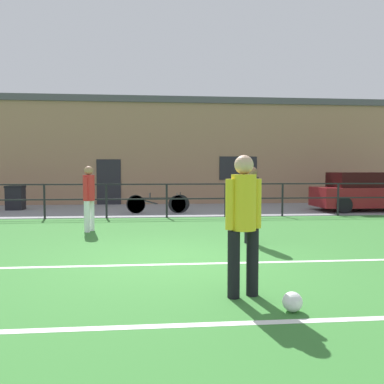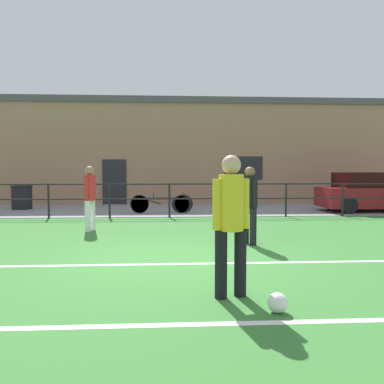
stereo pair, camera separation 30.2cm
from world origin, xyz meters
TOP-DOWN VIEW (x-y plane):
  - ground at (0.00, 0.00)m, footprint 60.00×44.00m
  - field_line_touchline at (0.00, -0.41)m, footprint 36.00×0.11m
  - field_line_hash at (0.00, -2.95)m, footprint 36.00×0.11m
  - pavement_strip at (0.00, 8.50)m, footprint 48.00×5.00m
  - perimeter_fence at (0.00, 6.00)m, footprint 36.07×0.07m
  - clubhouse_facade at (0.00, 12.20)m, footprint 28.00×2.56m
  - player_goalkeeper at (1.72, 1.23)m, footprint 0.29×0.42m
  - player_striker at (0.78, -2.12)m, footprint 0.47×0.31m
  - player_winger at (-2.07, 3.26)m, footprint 0.30×0.45m
  - soccer_ball_match at (1.22, -2.68)m, footprint 0.23×0.23m
  - parked_car_red at (7.91, 7.38)m, footprint 4.28×1.78m
  - bicycle_parked_0 at (-0.34, 7.20)m, footprint 2.14×0.04m
  - bicycle_parked_2 at (-0.30, 7.20)m, footprint 2.31×0.04m
  - trash_bin_0 at (-5.96, 8.87)m, footprint 0.67×0.57m

SIDE VIEW (x-z plane):
  - ground at x=0.00m, z-range -0.04..0.00m
  - field_line_touchline at x=0.00m, z-range 0.00..0.00m
  - field_line_hash at x=0.00m, z-range 0.00..0.00m
  - pavement_strip at x=0.00m, z-range 0.00..0.02m
  - soccer_ball_match at x=1.22m, z-range 0.00..0.23m
  - bicycle_parked_0 at x=-0.34m, z-range -0.01..0.73m
  - bicycle_parked_2 at x=-0.30m, z-range -0.01..0.75m
  - trash_bin_0 at x=-5.96m, z-range 0.02..0.99m
  - parked_car_red at x=7.91m, z-range -0.02..1.48m
  - perimeter_fence at x=0.00m, z-range 0.17..1.32m
  - player_goalkeeper at x=1.72m, z-range 0.11..1.78m
  - player_winger at x=-2.07m, z-range 0.12..1.81m
  - player_striker at x=0.78m, z-range 0.12..1.90m
  - clubhouse_facade at x=0.00m, z-range 0.01..5.04m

